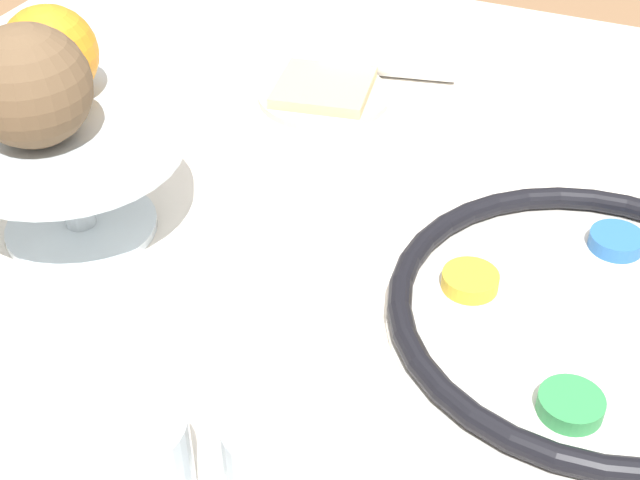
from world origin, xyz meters
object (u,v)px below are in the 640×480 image
at_px(cup_near, 278,460).
at_px(cup_mid, 137,462).
at_px(orange_fruit, 50,53).
at_px(fruit_stand, 66,148).
at_px(coconut, 29,86).
at_px(bread_plate, 324,92).
at_px(seder_plate, 595,316).
at_px(napkin_roll, 389,59).

distance_m(cup_near, cup_mid, 0.09).
height_order(cup_near, cup_mid, same).
relative_size(orange_fruit, cup_mid, 1.09).
relative_size(fruit_stand, coconut, 2.08).
distance_m(orange_fruit, bread_plate, 0.35).
bearing_deg(fruit_stand, orange_fruit, -51.59).
bearing_deg(orange_fruit, bread_plate, -115.28).
bearing_deg(fruit_stand, bread_plate, -108.53).
height_order(seder_plate, cup_mid, cup_mid).
distance_m(napkin_roll, cup_near, 0.61).
height_order(coconut, bread_plate, coconut).
bearing_deg(napkin_roll, coconut, 70.90).
distance_m(fruit_stand, napkin_roll, 0.44).
distance_m(seder_plate, cup_mid, 0.37).
bearing_deg(cup_near, cup_mid, 24.11).
distance_m(fruit_stand, cup_mid, 0.32).
height_order(seder_plate, orange_fruit, orange_fruit).
relative_size(cup_near, cup_mid, 1.00).
bearing_deg(seder_plate, orange_fruit, 2.19).
xyz_separation_m(orange_fruit, cup_near, (-0.32, 0.23, -0.12)).
xyz_separation_m(fruit_stand, napkin_roll, (-0.16, -0.40, -0.07)).
bearing_deg(cup_mid, coconut, -43.64).
bearing_deg(napkin_roll, fruit_stand, 68.92).
distance_m(seder_plate, orange_fruit, 0.51).
relative_size(orange_fruit, bread_plate, 0.55).
bearing_deg(bread_plate, seder_plate, 142.90).
bearing_deg(cup_mid, bread_plate, -79.12).
bearing_deg(napkin_roll, seder_plate, 130.87).
xyz_separation_m(bread_plate, napkin_roll, (-0.05, -0.08, 0.01)).
bearing_deg(napkin_roll, cup_mid, 95.14).
bearing_deg(bread_plate, fruit_stand, 71.47).
xyz_separation_m(bread_plate, cup_mid, (-0.11, 0.55, 0.03)).
xyz_separation_m(orange_fruit, bread_plate, (-0.13, -0.28, -0.15)).
bearing_deg(coconut, napkin_roll, -109.10).
relative_size(seder_plate, bread_plate, 2.20).
bearing_deg(fruit_stand, seder_plate, -173.38).
relative_size(coconut, cup_near, 1.30).
relative_size(seder_plate, fruit_stand, 1.61).
bearing_deg(cup_mid, napkin_roll, -84.86).
xyz_separation_m(seder_plate, coconut, (0.45, 0.09, 0.15)).
bearing_deg(seder_plate, cup_mid, 49.06).
bearing_deg(orange_fruit, fruit_stand, 128.41).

